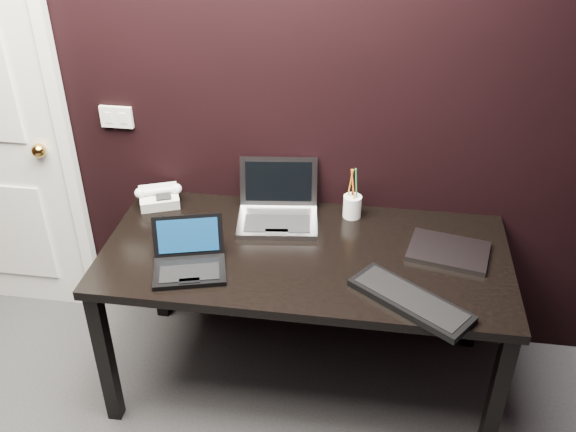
# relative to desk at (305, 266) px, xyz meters

# --- Properties ---
(wall_back) EXTENTS (4.00, 0.00, 4.00)m
(wall_back) POSITION_rel_desk_xyz_m (-0.30, 0.40, 0.64)
(wall_back) COLOR black
(wall_back) RESTS_ON ground
(wall_switch) EXTENTS (0.15, 0.02, 0.10)m
(wall_switch) POSITION_rel_desk_xyz_m (-0.92, 0.39, 0.46)
(wall_switch) COLOR silver
(wall_switch) RESTS_ON wall_back
(desk) EXTENTS (1.70, 0.80, 0.74)m
(desk) POSITION_rel_desk_xyz_m (0.00, 0.00, 0.00)
(desk) COLOR black
(desk) RESTS_ON ground
(netbook) EXTENTS (0.34, 0.32, 0.18)m
(netbook) POSITION_rel_desk_xyz_m (-0.45, -0.19, 0.11)
(netbook) COLOR black
(netbook) RESTS_ON desk
(silver_laptop) EXTENTS (0.39, 0.36, 0.24)m
(silver_laptop) POSITION_rel_desk_xyz_m (-0.15, 0.23, 0.12)
(silver_laptop) COLOR #A0A0A5
(silver_laptop) RESTS_ON desk
(ext_keyboard) EXTENTS (0.48, 0.41, 0.03)m
(ext_keyboard) POSITION_rel_desk_xyz_m (0.43, -0.28, 0.09)
(ext_keyboard) COLOR black
(ext_keyboard) RESTS_ON desk
(closed_laptop) EXTENTS (0.36, 0.29, 0.02)m
(closed_laptop) POSITION_rel_desk_xyz_m (0.59, 0.07, 0.09)
(closed_laptop) COLOR gray
(closed_laptop) RESTS_ON desk
(desk_phone) EXTENTS (0.23, 0.22, 0.11)m
(desk_phone) POSITION_rel_desk_xyz_m (-0.72, 0.28, 0.12)
(desk_phone) COLOR silver
(desk_phone) RESTS_ON desk
(mobile_phone) EXTENTS (0.07, 0.06, 0.09)m
(mobile_phone) POSITION_rel_desk_xyz_m (-0.63, 0.02, 0.11)
(mobile_phone) COLOR black
(mobile_phone) RESTS_ON desk
(pen_cup) EXTENTS (0.11, 0.11, 0.24)m
(pen_cup) POSITION_rel_desk_xyz_m (0.18, 0.30, 0.13)
(pen_cup) COLOR white
(pen_cup) RESTS_ON desk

